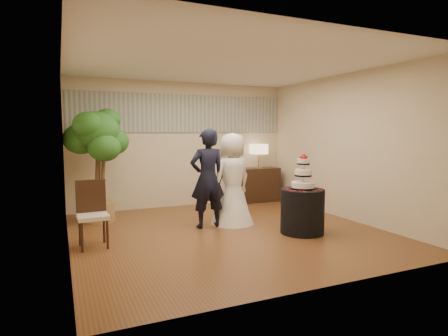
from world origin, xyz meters
name	(u,v)px	position (x,y,z in m)	size (l,w,h in m)	color
floor	(228,232)	(0.00, 0.00, 0.00)	(5.00, 5.00, 0.00)	brown
ceiling	(228,63)	(0.00, 0.00, 2.80)	(5.00, 5.00, 0.00)	white
wall_back	(183,145)	(0.00, 2.50, 1.40)	(5.00, 0.06, 2.80)	beige
wall_front	(326,160)	(0.00, -2.50, 1.40)	(5.00, 0.06, 2.80)	beige
wall_left	(65,153)	(-2.50, 0.00, 1.40)	(0.06, 5.00, 2.80)	beige
wall_right	(346,147)	(2.50, 0.00, 1.40)	(0.06, 5.00, 2.80)	beige
mural_border	(183,114)	(0.00, 2.48, 2.10)	(4.90, 0.02, 0.85)	gray
groom	(208,178)	(-0.20, 0.43, 0.88)	(0.64, 0.42, 1.75)	black
bride	(232,179)	(0.32, 0.51, 0.84)	(0.82, 0.80, 1.67)	white
cake_table	(302,211)	(1.11, -0.57, 0.37)	(0.72, 0.72, 0.74)	black
wedding_cake	(303,171)	(1.11, -0.57, 1.04)	(0.39, 0.39, 0.59)	white
console	(258,185)	(1.83, 2.24, 0.41)	(0.98, 0.44, 0.82)	black
table_lamp	(259,156)	(1.83, 2.24, 1.11)	(0.33, 0.33, 0.58)	beige
ficus_tree	(98,164)	(-1.93, 1.65, 1.09)	(1.04, 1.04, 2.18)	#28621F
side_chair	(93,215)	(-2.16, 0.02, 0.49)	(0.45, 0.47, 0.98)	black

